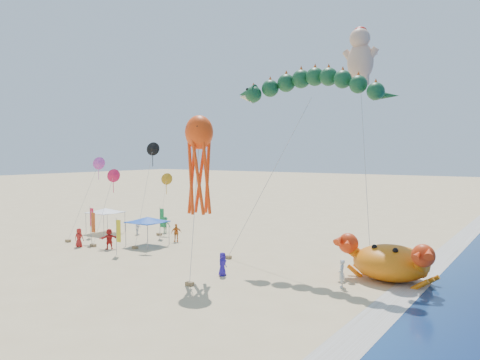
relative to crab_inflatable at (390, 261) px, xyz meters
The scene contains 11 objects.
ground 10.72m from the crab_inflatable, 169.85° to the right, with size 320.00×320.00×0.00m, color #D1B784.
foam_strip 2.77m from the crab_inflatable, 50.70° to the right, with size 320.00×320.00×0.00m, color silver.
crab_inflatable is the anchor object (origin of this frame).
dragon_kite 13.91m from the crab_inflatable, behind, with size 12.79×3.34×14.88m.
cherub_kite 17.18m from the crab_inflatable, 126.73° to the left, with size 3.17×3.21×19.07m.
octopus_kite 14.95m from the crab_inflatable, 150.99° to the right, with size 2.18×3.28×11.35m.
canopy_blue 22.72m from the crab_inflatable, behind, with size 3.40×3.40×2.71m.
canopy_white 31.68m from the crab_inflatable, behind, with size 3.48×3.48×2.71m.
feather_flags 25.92m from the crab_inflatable, behind, with size 9.47×8.08×3.20m.
beachgoers 21.92m from the crab_inflatable, behind, with size 26.52×12.14×1.88m.
small_kites 26.73m from the crab_inflatable, behind, with size 8.35×10.86×9.81m.
Camera 1 is at (19.56, -29.93, 8.71)m, focal length 35.00 mm.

